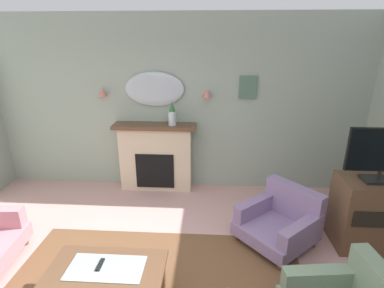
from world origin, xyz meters
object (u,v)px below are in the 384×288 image
at_px(wall_sconce_left, 102,92).
at_px(armchair_in_corner, 281,220).
at_px(wall_mirror, 155,89).
at_px(fireplace, 156,158).
at_px(tv_cabinet, 369,213).
at_px(tv_flatscreen, 384,154).
at_px(tv_remote, 100,265).
at_px(coffee_table, 107,273).
at_px(framed_picture, 248,87).
at_px(wall_sconce_right, 207,93).
at_px(mantel_vase_centre, 172,115).

bearing_deg(wall_sconce_left, armchair_in_corner, -28.05).
distance_m(wall_mirror, wall_sconce_left, 0.85).
height_order(fireplace, tv_cabinet, fireplace).
bearing_deg(fireplace, tv_flatscreen, -25.16).
bearing_deg(tv_flatscreen, tv_remote, -160.58).
xyz_separation_m(wall_sconce_left, tv_flatscreen, (3.75, -1.45, -0.41)).
distance_m(coffee_table, tv_cabinet, 3.14).
bearing_deg(coffee_table, fireplace, 88.99).
xyz_separation_m(framed_picture, tv_cabinet, (1.40, -1.49, -1.30)).
xyz_separation_m(wall_sconce_right, tv_cabinet, (2.05, -1.43, -1.21)).
bearing_deg(tv_remote, framed_picture, 57.99).
distance_m(wall_sconce_right, framed_picture, 0.66).
bearing_deg(wall_mirror, coffee_table, -90.95).
bearing_deg(mantel_vase_centre, tv_cabinet, -26.80).
xyz_separation_m(wall_sconce_right, tv_remote, (-0.96, -2.51, -1.21)).
distance_m(armchair_in_corner, tv_flatscreen, 1.42).
relative_size(wall_mirror, tv_remote, 6.00).
bearing_deg(wall_mirror, fireplace, -90.00).
height_order(framed_picture, coffee_table, framed_picture).
distance_m(framed_picture, tv_flatscreen, 2.12).
bearing_deg(wall_mirror, tv_remote, -92.39).
bearing_deg(tv_cabinet, wall_mirror, 152.91).
height_order(wall_sconce_right, tv_flatscreen, wall_sconce_right).
distance_m(wall_mirror, wall_sconce_right, 0.85).
bearing_deg(tv_flatscreen, fireplace, 154.84).
bearing_deg(tv_remote, tv_cabinet, 19.77).
height_order(coffee_table, tv_remote, tv_remote).
distance_m(tv_remote, armchair_in_corner, 2.23).
height_order(wall_mirror, wall_sconce_right, wall_mirror).
bearing_deg(mantel_vase_centre, framed_picture, 8.53).
height_order(coffee_table, tv_flatscreen, tv_flatscreen).
bearing_deg(armchair_in_corner, wall_sconce_left, 151.95).
distance_m(coffee_table, tv_remote, 0.10).
bearing_deg(tv_remote, armchair_in_corner, 29.11).
distance_m(wall_sconce_left, wall_sconce_right, 1.70).
xyz_separation_m(mantel_vase_centre, tv_flatscreen, (2.60, -1.33, -0.09)).
bearing_deg(coffee_table, tv_remote, 157.58).
relative_size(mantel_vase_centre, wall_sconce_left, 2.76).
distance_m(fireplace, wall_mirror, 1.15).
height_order(wall_sconce_left, wall_sconce_right, same).
relative_size(wall_mirror, tv_flatscreen, 1.14).
bearing_deg(tv_cabinet, fireplace, 155.18).
relative_size(fireplace, mantel_vase_centre, 3.52).
xyz_separation_m(fireplace, tv_flatscreen, (2.90, -1.36, 0.68)).
xyz_separation_m(wall_mirror, tv_remote, (-0.11, -2.56, -1.26)).
bearing_deg(tv_flatscreen, mantel_vase_centre, 152.83).
relative_size(fireplace, armchair_in_corner, 1.19).
relative_size(fireplace, tv_remote, 8.50).
bearing_deg(tv_cabinet, tv_flatscreen, -90.00).
distance_m(fireplace, tv_remote, 2.42).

